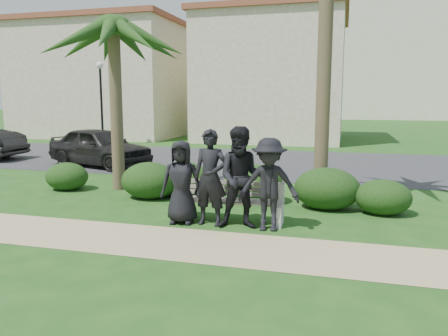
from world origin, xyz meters
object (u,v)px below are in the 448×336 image
Objects in this scene: man_c at (242,178)px; palm_left at (113,28)px; man_a at (181,182)px; street_lamp at (101,88)px; man_b at (210,178)px; park_bench at (227,204)px; car_a at (100,147)px; man_d at (269,185)px.

man_c is 0.37× the size of palm_left.
man_c is (1.20, -0.03, 0.14)m from man_a.
street_lamp reaches higher than man_b.
man_b is at bearing 165.31° from man_c.
man_c reaches higher than park_bench.
park_bench is 1.36× the size of man_a.
palm_left reaches higher than man_b.
park_bench is 1.15× the size of man_c.
man_a is 8.16m from car_a.
park_bench is at bearing 53.44° from man_b.
street_lamp is 16.51m from man_c.
man_c is at bearing -115.18° from car_a.
man_c is 1.11× the size of man_d.
man_c reaches higher than man_a.
palm_left is (-2.77, 2.58, 3.37)m from man_a.
street_lamp reaches higher than car_a.
man_b is at bearing -52.18° from street_lamp.
car_a is at bearing 127.41° from palm_left.
man_d is at bearing -24.23° from park_bench.
man_a is 1.70m from man_d.
man_d reaches higher than man_a.
street_lamp is 16.85m from man_d.
man_b is at bearing -130.40° from park_bench.
man_b is 1.08× the size of man_d.
man_d reaches higher than car_a.
man_b reaches higher than man_a.
man_a is at bearing -43.01° from palm_left.
car_a is at bearing 136.23° from park_bench.
man_b is (9.79, -12.61, -2.03)m from street_lamp.
man_a is at bearing -53.89° from street_lamp.
street_lamp is 1.05× the size of car_a.
man_d is 0.33× the size of palm_left.
man_a is (9.21, -12.63, -2.14)m from street_lamp.
palm_left reaches higher than car_a.
man_b is 0.36× the size of palm_left.
man_b is at bearing 170.93° from man_d.
street_lamp reaches higher than park_bench.
street_lamp is 2.67× the size of man_a.
man_b reaches higher than car_a.
street_lamp is 16.08m from park_bench.
street_lamp is at bearing 47.31° from car_a.
man_d is (1.70, -0.04, 0.05)m from man_a.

